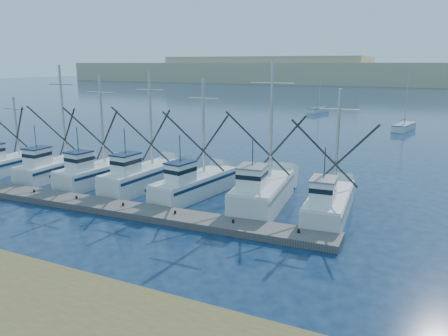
% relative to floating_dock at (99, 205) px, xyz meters
% --- Properties ---
extents(ground, '(500.00, 500.00, 0.00)m').
position_rel_floating_dock_xyz_m(ground, '(9.42, -5.17, -0.22)').
color(ground, '#0B1A34').
rests_on(ground, ground).
extents(floating_dock, '(32.90, 3.57, 0.44)m').
position_rel_floating_dock_xyz_m(floating_dock, '(0.00, 0.00, 0.00)').
color(floating_dock, '#615B57').
rests_on(floating_dock, ground).
extents(dune_ridge, '(360.00, 60.00, 10.00)m').
position_rel_floating_dock_xyz_m(dune_ridge, '(9.42, 204.83, 4.78)').
color(dune_ridge, tan).
rests_on(dune_ridge, ground).
extents(trawler_fleet, '(32.10, 8.39, 10.13)m').
position_rel_floating_dock_xyz_m(trawler_fleet, '(1.26, 4.99, 0.77)').
color(trawler_fleet, silver).
rests_on(trawler_fleet, ground).
extents(sailboat_near, '(3.06, 6.49, 8.10)m').
position_rel_floating_dock_xyz_m(sailboat_near, '(16.28, 47.98, 0.27)').
color(sailboat_near, silver).
rests_on(sailboat_near, ground).
extents(sailboat_far, '(3.17, 6.28, 8.10)m').
position_rel_floating_dock_xyz_m(sailboat_far, '(-1.16, 66.36, 0.28)').
color(sailboat_far, silver).
rests_on(sailboat_far, ground).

